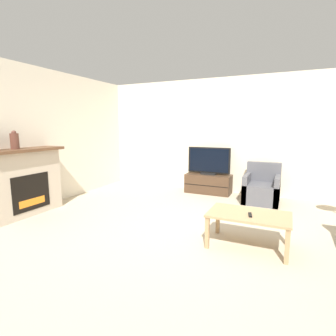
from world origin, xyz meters
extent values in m
plane|color=tan|center=(0.00, 0.00, 0.00)|extent=(24.00, 24.00, 0.00)
cube|color=beige|center=(0.00, 2.72, 1.35)|extent=(12.00, 0.06, 2.70)
cube|color=beige|center=(-3.14, 0.00, 1.35)|extent=(0.06, 12.00, 2.70)
cube|color=#B7A893|center=(-2.93, -0.49, 0.57)|extent=(0.37, 1.31, 1.14)
cube|color=black|center=(-2.74, -0.49, 0.43)|extent=(0.01, 0.72, 0.63)
cube|color=orange|center=(-2.73, -0.49, 0.26)|extent=(0.01, 0.51, 0.13)
cube|color=brown|center=(-2.90, -0.49, 1.17)|extent=(0.49, 1.43, 0.05)
cylinder|color=#512D23|center=(-2.91, -0.60, 1.33)|extent=(0.14, 0.14, 0.27)
sphere|color=#512D23|center=(-2.91, -0.60, 1.47)|extent=(0.08, 0.08, 0.08)
cube|color=#422D1E|center=(-0.39, 2.42, 0.22)|extent=(1.06, 0.46, 0.45)
cube|color=black|center=(-0.39, 2.19, 0.22)|extent=(1.04, 0.01, 0.01)
cube|color=black|center=(-0.39, 2.42, 0.47)|extent=(0.35, 0.18, 0.04)
cube|color=black|center=(-0.39, 2.42, 0.79)|extent=(1.01, 0.03, 0.60)
cube|color=black|center=(-0.39, 2.40, 0.79)|extent=(0.93, 0.01, 0.54)
cube|color=#4C4C51|center=(0.84, 2.11, 0.20)|extent=(0.70, 0.76, 0.40)
cube|color=#4C4C51|center=(0.84, 2.42, 0.61)|extent=(0.70, 0.14, 0.41)
cube|color=#4C4C51|center=(0.54, 2.11, 0.29)|extent=(0.10, 0.76, 0.59)
cube|color=#4C4C51|center=(1.14, 2.11, 0.29)|extent=(0.10, 0.76, 0.59)
cube|color=#A37F56|center=(0.89, -0.12, 0.44)|extent=(1.03, 0.63, 0.03)
cube|color=#A37F56|center=(0.41, -0.39, 0.21)|extent=(0.05, 0.05, 0.42)
cube|color=#A37F56|center=(1.36, -0.39, 0.21)|extent=(0.05, 0.05, 0.42)
cube|color=#A37F56|center=(0.41, 0.16, 0.21)|extent=(0.05, 0.05, 0.42)
cube|color=#A37F56|center=(1.36, 0.16, 0.21)|extent=(0.05, 0.05, 0.42)
cube|color=black|center=(0.91, -0.19, 0.46)|extent=(0.07, 0.15, 0.02)
camera|label=1|loc=(1.31, -3.53, 1.57)|focal=28.00mm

